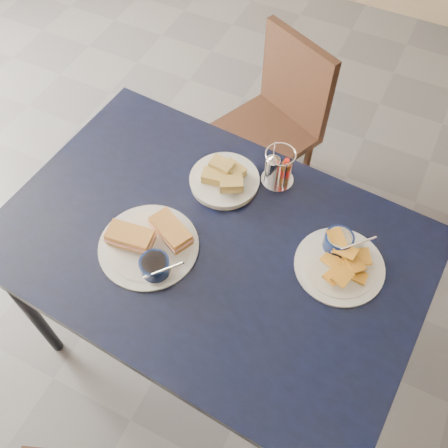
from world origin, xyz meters
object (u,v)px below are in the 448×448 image
at_px(sandwich_plate, 151,244).
at_px(plantain_plate, 340,257).
at_px(bread_basket, 225,179).
at_px(condiment_caddy, 277,169).
at_px(chair_far, 272,111).
at_px(dining_table, 210,252).

distance_m(sandwich_plate, plantain_plate, 0.58).
relative_size(plantain_plate, bread_basket, 1.18).
bearing_deg(condiment_caddy, plantain_plate, -35.21).
relative_size(sandwich_plate, condiment_caddy, 2.36).
bearing_deg(sandwich_plate, condiment_caddy, 60.34).
bearing_deg(plantain_plate, sandwich_plate, -158.20).
distance_m(chair_far, plantain_plate, 0.99).
xyz_separation_m(dining_table, chair_far, (-0.15, 0.90, -0.21)).
bearing_deg(bread_basket, chair_far, 97.23).
xyz_separation_m(dining_table, sandwich_plate, (-0.15, -0.10, 0.08)).
distance_m(chair_far, condiment_caddy, 0.70).
distance_m(plantain_plate, bread_basket, 0.46).
relative_size(chair_far, condiment_caddy, 6.11).
bearing_deg(dining_table, condiment_caddy, 74.93).
bearing_deg(sandwich_plate, dining_table, 32.51).
distance_m(dining_table, chair_far, 0.93).
height_order(dining_table, sandwich_plate, sandwich_plate).
height_order(dining_table, condiment_caddy, condiment_caddy).
xyz_separation_m(dining_table, plantain_plate, (0.38, 0.12, 0.08)).
bearing_deg(plantain_plate, dining_table, -163.04).
xyz_separation_m(plantain_plate, condiment_caddy, (-0.30, 0.21, 0.04)).
relative_size(dining_table, bread_basket, 5.99).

